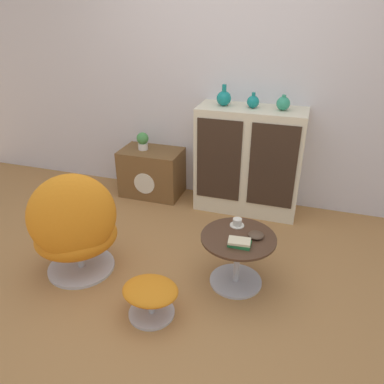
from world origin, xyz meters
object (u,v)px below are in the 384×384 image
at_px(ottoman, 151,294).
at_px(vase_inner_left, 253,102).
at_px(sideboard, 249,161).
at_px(vase_inner_right, 283,103).
at_px(bowl, 256,235).
at_px(vase_leftmost, 224,98).
at_px(potted_plant, 143,141).
at_px(egg_chair, 75,228).
at_px(teacup, 237,223).
at_px(coffee_table, 237,255).
at_px(book_stack, 239,243).
at_px(tv_console, 152,172).

bearing_deg(ottoman, vase_inner_left, 78.70).
distance_m(sideboard, vase_inner_right, 0.65).
bearing_deg(bowl, sideboard, 102.98).
height_order(vase_leftmost, potted_plant, vase_leftmost).
relative_size(vase_leftmost, vase_inner_left, 1.38).
bearing_deg(potted_plant, egg_chair, -86.22).
bearing_deg(sideboard, vase_leftmost, 179.19).
bearing_deg(teacup, sideboard, 95.77).
distance_m(egg_chair, vase_inner_left, 1.92).
xyz_separation_m(vase_inner_left, potted_plant, (-1.14, 0.00, -0.50)).
bearing_deg(vase_leftmost, vase_inner_left, 0.00).
height_order(ottoman, vase_leftmost, vase_leftmost).
relative_size(coffee_table, book_stack, 3.37).
xyz_separation_m(egg_chair, vase_inner_right, (1.31, 1.45, 0.69)).
xyz_separation_m(book_stack, bowl, (0.09, 0.14, -0.00)).
bearing_deg(book_stack, ottoman, -141.92).
distance_m(egg_chair, teacup, 1.22).
xyz_separation_m(sideboard, ottoman, (-0.34, -1.69, -0.35)).
distance_m(ottoman, bowl, 0.85).
relative_size(egg_chair, ottoman, 2.31).
distance_m(coffee_table, book_stack, 0.21).
relative_size(ottoman, vase_inner_right, 2.78).
height_order(vase_inner_right, potted_plant, vase_inner_right).
relative_size(tv_console, egg_chair, 0.73).
height_order(egg_chair, vase_inner_right, vase_inner_right).
distance_m(vase_leftmost, vase_inner_right, 0.55).
bearing_deg(egg_chair, book_stack, 7.66).
xyz_separation_m(tv_console, vase_inner_right, (1.32, -0.00, 0.86)).
bearing_deg(egg_chair, vase_inner_left, 54.36).
height_order(sideboard, book_stack, sideboard).
relative_size(egg_chair, teacup, 8.12).
distance_m(coffee_table, vase_leftmost, 1.53).
bearing_deg(coffee_table, vase_inner_left, 97.02).
bearing_deg(tv_console, coffee_table, -44.79).
relative_size(coffee_table, teacup, 5.02).
bearing_deg(tv_console, bowl, -41.28).
height_order(vase_leftmost, teacup, vase_leftmost).
relative_size(sideboard, vase_leftmost, 5.34).
bearing_deg(ottoman, teacup, 55.65).
height_order(egg_chair, potted_plant, egg_chair).
bearing_deg(tv_console, sideboard, -0.25).
bearing_deg(ottoman, vase_inner_right, 70.18).
xyz_separation_m(egg_chair, potted_plant, (-0.10, 1.46, 0.19)).
bearing_deg(vase_inner_left, vase_leftmost, 180.00).
bearing_deg(ottoman, potted_plant, 115.33).
distance_m(vase_leftmost, book_stack, 1.53).
height_order(vase_inner_left, book_stack, vase_inner_left).
bearing_deg(egg_chair, potted_plant, 93.78).
bearing_deg(vase_leftmost, book_stack, -70.88).
relative_size(coffee_table, vase_inner_right, 3.99).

